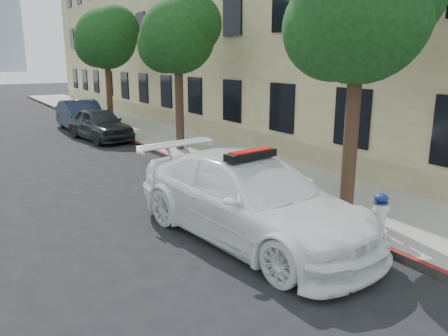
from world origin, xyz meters
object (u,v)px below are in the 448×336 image
(parked_car_mid, at_px, (100,124))
(parked_car_far, at_px, (81,116))
(police_car, at_px, (250,198))
(fire_hydrant, at_px, (380,215))

(parked_car_mid, xyz_separation_m, parked_car_far, (0.00, 2.91, 0.05))
(police_car, bearing_deg, fire_hydrant, -46.09)
(police_car, height_order, parked_car_far, police_car)
(police_car, xyz_separation_m, fire_hydrant, (1.87, -1.50, -0.24))
(police_car, relative_size, parked_car_far, 1.28)
(parked_car_mid, xyz_separation_m, fire_hydrant, (1.15, -13.53, -0.12))
(parked_car_mid, height_order, parked_car_far, parked_car_far)
(police_car, distance_m, parked_car_mid, 12.05)
(parked_car_mid, bearing_deg, police_car, -100.76)
(police_car, bearing_deg, parked_car_mid, 79.26)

